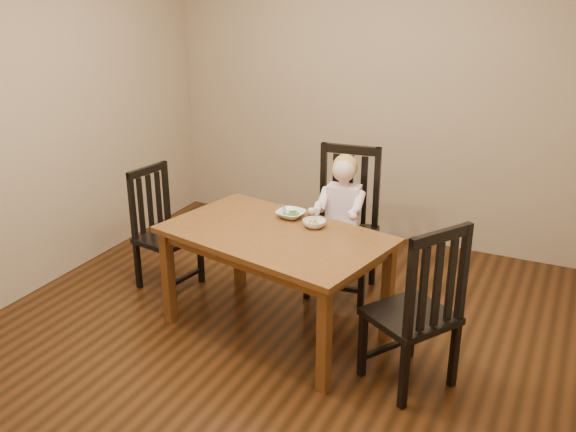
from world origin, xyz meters
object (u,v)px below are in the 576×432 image
at_px(chair_right, 417,311).
at_px(bowl_veg, 314,224).
at_px(chair_child, 344,224).
at_px(bowl_peas, 291,214).
at_px(dining_table, 275,244).
at_px(toddler, 343,210).
at_px(chair_left, 163,230).

height_order(chair_right, bowl_veg, chair_right).
height_order(chair_child, bowl_veg, chair_child).
relative_size(bowl_peas, bowl_veg, 1.23).
relative_size(dining_table, toddler, 2.89).
distance_m(chair_child, bowl_peas, 0.57).
height_order(bowl_peas, bowl_veg, bowl_veg).
bearing_deg(chair_left, chair_right, 87.14).
distance_m(dining_table, bowl_veg, 0.30).
relative_size(dining_table, chair_left, 1.69).
distance_m(dining_table, chair_child, 0.81).
bearing_deg(dining_table, bowl_peas, 94.67).
xyz_separation_m(chair_child, bowl_veg, (0.00, -0.57, 0.22)).
height_order(chair_left, bowl_veg, chair_left).
relative_size(chair_left, bowl_veg, 6.06).
bearing_deg(bowl_peas, chair_right, -25.66).
xyz_separation_m(chair_child, chair_left, (-1.29, -0.54, -0.08)).
bearing_deg(toddler, chair_left, 13.54).
distance_m(dining_table, chair_right, 1.06).
relative_size(chair_child, bowl_peas, 5.82).
bearing_deg(chair_right, bowl_peas, 96.39).
xyz_separation_m(chair_left, bowl_peas, (1.07, 0.05, 0.30)).
relative_size(chair_left, bowl_peas, 4.93).
distance_m(chair_child, chair_right, 1.29).
height_order(dining_table, chair_left, chair_left).
xyz_separation_m(chair_right, bowl_veg, (-0.84, 0.42, 0.25)).
bearing_deg(chair_left, dining_table, 86.78).
distance_m(dining_table, bowl_peas, 0.31).
relative_size(dining_table, chair_right, 1.52).
bearing_deg(chair_child, bowl_peas, 59.02).
relative_size(chair_child, toddler, 2.01).
bearing_deg(bowl_veg, dining_table, -133.49).
relative_size(dining_table, bowl_veg, 10.26).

